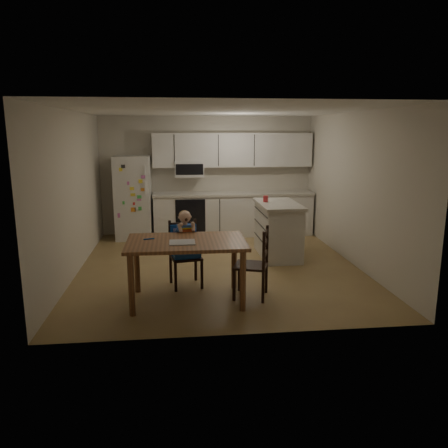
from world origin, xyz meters
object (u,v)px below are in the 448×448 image
Objects in this scene: refrigerator at (133,198)px; dining_table at (186,249)px; red_cup at (266,199)px; chair_side at (258,259)px; kitchen_island at (278,229)px; chair_booster at (185,240)px.

dining_table is (0.99, -3.60, -0.15)m from refrigerator.
dining_table is at bearing -125.00° from red_cup.
kitchen_island is at bearing 177.63° from chair_side.
red_cup is at bearing 34.33° from chair_booster.
kitchen_island is at bearing 27.93° from chair_booster.
red_cup is (2.45, -1.51, 0.16)m from refrigerator.
chair_side reaches higher than dining_table.
red_cup is 2.57m from dining_table.
chair_side is (-0.52, -2.07, -0.48)m from red_cup.
red_cup is 0.10× the size of chair_booster.
kitchen_island is 1.18× the size of chair_booster.
dining_table is 1.38× the size of chair_booster.
dining_table is (-1.46, -2.09, -0.31)m from red_cup.
chair_booster is (-0.01, 0.62, -0.04)m from dining_table.
chair_side is at bearing -61.70° from refrigerator.
chair_booster is 1.16× the size of chair_side.
red_cup is at bearing -31.70° from refrigerator.
chair_booster reaches higher than chair_side.
chair_booster reaches higher than red_cup.
refrigerator reaches higher than kitchen_island.
kitchen_island is 11.83× the size of red_cup.
kitchen_island reaches higher than chair_side.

